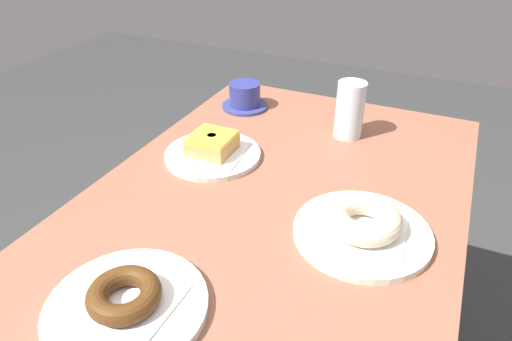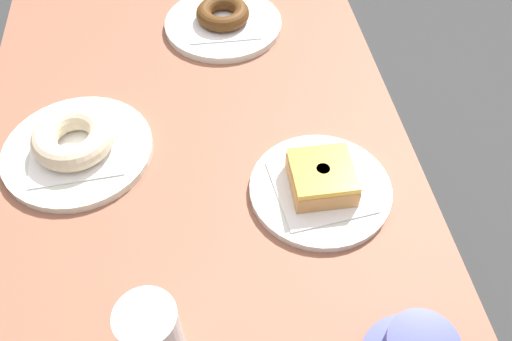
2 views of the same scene
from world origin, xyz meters
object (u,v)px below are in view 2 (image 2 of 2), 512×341
donut_sugar_ring (73,138)px  water_glass (154,341)px  plate_sugar_ring (78,151)px  donut_glazed_square (322,177)px  plate_glazed_square (320,189)px  plate_chocolate_ring (223,24)px  donut_chocolate_ring (223,13)px

donut_sugar_ring → water_glass: bearing=18.8°
plate_sugar_ring → donut_glazed_square: bearing=70.4°
plate_glazed_square → plate_chocolate_ring: plate_chocolate_ring is taller
donut_chocolate_ring → water_glass: bearing=-12.3°
plate_glazed_square → donut_chocolate_ring: bearing=-166.8°
plate_sugar_ring → donut_chocolate_ring: donut_chocolate_ring is taller
donut_glazed_square → donut_chocolate_ring: donut_glazed_square is taller
donut_chocolate_ring → water_glass: (0.65, -0.14, 0.03)m
donut_glazed_square → plate_chocolate_ring: size_ratio=0.40×
plate_glazed_square → plate_chocolate_ring: (-0.43, -0.10, 0.00)m
donut_glazed_square → donut_sugar_ring: bearing=-109.6°
donut_chocolate_ring → water_glass: water_glass is taller
plate_sugar_ring → plate_chocolate_ring: bearing=138.7°
plate_glazed_square → donut_chocolate_ring: (-0.43, -0.10, 0.03)m
donut_glazed_square → plate_chocolate_ring: donut_glazed_square is taller
plate_sugar_ring → donut_sugar_ring: bearing=0.0°
plate_chocolate_ring → plate_glazed_square: bearing=13.2°
donut_chocolate_ring → plate_sugar_ring: bearing=-41.3°
plate_sugar_ring → water_glass: 0.38m
water_glass → donut_chocolate_ring: bearing=167.7°
plate_sugar_ring → water_glass: bearing=18.8°
donut_sugar_ring → donut_glazed_square: (0.13, 0.36, -0.00)m
plate_sugar_ring → donut_chocolate_ring: size_ratio=2.27×
plate_glazed_square → donut_glazed_square: bearing=90.0°
plate_sugar_ring → donut_sugar_ring: donut_sugar_ring is taller
plate_sugar_ring → donut_chocolate_ring: 0.40m
plate_chocolate_ring → water_glass: bearing=-12.3°
plate_chocolate_ring → donut_sugar_ring: bearing=-41.3°
plate_sugar_ring → plate_glazed_square: (0.13, 0.36, -0.00)m
donut_glazed_square → plate_chocolate_ring: bearing=-166.8°
plate_glazed_square → donut_chocolate_ring: size_ratio=2.04×
plate_sugar_ring → plate_glazed_square: size_ratio=1.11×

